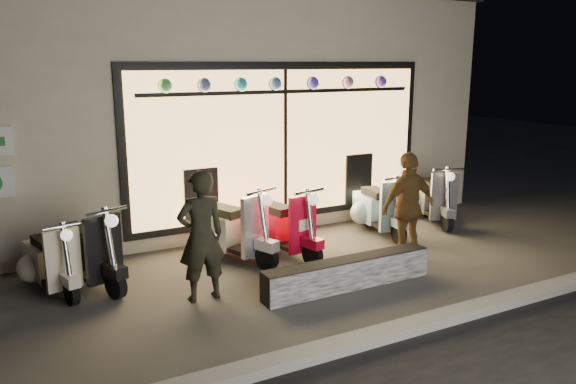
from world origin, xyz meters
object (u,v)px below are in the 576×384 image
object	(u,v)px
scooter_red	(278,226)
woman	(408,207)
scooter_silver	(227,229)
graffiti_barrier	(348,273)
man	(201,236)

from	to	relation	value
scooter_red	woman	world-z (taller)	woman
scooter_silver	scooter_red	size ratio (longest dim) A/B	1.02
graffiti_barrier	scooter_silver	distance (m)	2.07
man	scooter_red	bearing A→B (deg)	-146.78
scooter_silver	man	distance (m)	1.58
scooter_silver	woman	world-z (taller)	woman
scooter_red	man	bearing A→B (deg)	-157.46
graffiti_barrier	scooter_silver	size ratio (longest dim) A/B	1.57
graffiti_barrier	man	xyz separation A→B (m)	(-1.78, 0.55, 0.61)
scooter_silver	graffiti_barrier	bearing A→B (deg)	-84.62
graffiti_barrier	scooter_red	world-z (taller)	scooter_red
man	woman	world-z (taller)	man
scooter_silver	scooter_red	distance (m)	0.79
scooter_silver	scooter_red	xyz separation A→B (m)	(0.77, -0.17, -0.02)
woman	graffiti_barrier	bearing A→B (deg)	17.30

